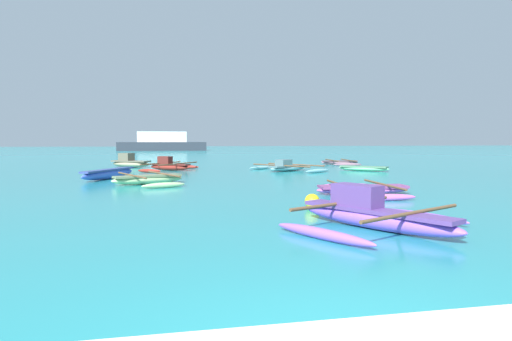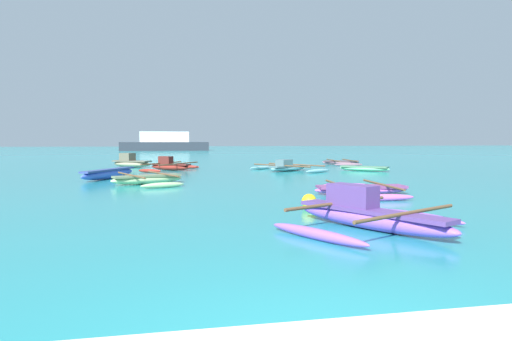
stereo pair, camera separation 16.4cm
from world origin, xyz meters
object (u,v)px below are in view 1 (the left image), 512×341
at_px(moored_boat_4, 287,167).
at_px(moored_boat_5, 364,168).
at_px(moored_boat_1, 109,173).
at_px(distant_ferry, 162,143).
at_px(moored_boat_0, 130,162).
at_px(mooring_buoy_0, 312,201).
at_px(moored_boat_3, 372,215).
at_px(moored_boat_8, 340,162).
at_px(moored_boat_2, 148,179).
at_px(moored_boat_7, 169,166).
at_px(moored_boat_6, 363,189).

bearing_deg(moored_boat_4, moored_boat_5, -45.97).
bearing_deg(moored_boat_1, distant_ferry, 23.16).
height_order(moored_boat_0, mooring_buoy_0, moored_boat_0).
distance_m(moored_boat_3, moored_boat_8, 23.66).
bearing_deg(moored_boat_1, moored_boat_2, -122.23).
bearing_deg(mooring_buoy_0, moored_boat_8, 65.92).
height_order(moored_boat_2, moored_boat_5, moored_boat_2).
height_order(moored_boat_0, distant_ferry, distant_ferry).
bearing_deg(moored_boat_5, moored_boat_4, -149.09).
height_order(moored_boat_0, moored_boat_2, moored_boat_0).
bearing_deg(moored_boat_3, moored_boat_7, 163.99).
height_order(moored_boat_3, distant_ferry, distant_ferry).
relative_size(moored_boat_1, distant_ferry, 0.28).
relative_size(moored_boat_5, moored_boat_7, 0.59).
relative_size(moored_boat_6, distant_ferry, 0.27).
xyz_separation_m(moored_boat_3, moored_boat_6, (2.30, 5.36, -0.12)).
bearing_deg(moored_boat_2, moored_boat_5, 3.47).
height_order(moored_boat_3, moored_boat_4, moored_boat_3).
xyz_separation_m(moored_boat_6, moored_boat_8, (6.06, 16.77, -0.00)).
bearing_deg(moored_boat_0, mooring_buoy_0, -37.21).
bearing_deg(mooring_buoy_0, moored_boat_3, -83.06).
bearing_deg(moored_boat_6, moored_boat_0, 121.61).
bearing_deg(mooring_buoy_0, moored_boat_7, 101.97).
height_order(moored_boat_3, moored_boat_5, moored_boat_3).
relative_size(moored_boat_0, distant_ferry, 0.20).
distance_m(moored_boat_5, moored_boat_7, 11.03).
distance_m(moored_boat_1, moored_boat_7, 5.88).
height_order(moored_boat_7, mooring_buoy_0, moored_boat_7).
relative_size(moored_boat_2, moored_boat_8, 0.94).
height_order(moored_boat_0, moored_boat_3, moored_boat_0).
relative_size(moored_boat_1, moored_boat_5, 1.54).
bearing_deg(moored_boat_3, moored_boat_0, 168.25).
bearing_deg(moored_boat_6, mooring_buoy_0, -129.97).
distance_m(moored_boat_0, distant_ferry, 44.19).
bearing_deg(moored_boat_7, moored_boat_5, 20.56).
relative_size(moored_boat_3, moored_boat_6, 1.07).
bearing_deg(moored_boat_6, distant_ferry, 100.47).
bearing_deg(moored_boat_1, moored_boat_4, -44.20).
xyz_separation_m(moored_boat_2, moored_boat_3, (4.61, -10.18, 0.08)).
height_order(moored_boat_6, moored_boat_7, moored_boat_7).
bearing_deg(moored_boat_3, moored_boat_5, 128.25).
xyz_separation_m(moored_boat_4, moored_boat_7, (-6.49, 1.84, 0.05)).
distance_m(moored_boat_0, moored_boat_8, 14.37).
height_order(moored_boat_2, distant_ferry, distant_ferry).
relative_size(moored_boat_4, moored_boat_7, 1.12).
distance_m(moored_boat_2, distant_ferry, 55.65).
xyz_separation_m(moored_boat_2, distant_ferry, (0.73, 55.64, 1.04)).
xyz_separation_m(moored_boat_1, moored_boat_3, (6.39, -13.05, 0.03)).
bearing_deg(moored_boat_4, moored_boat_6, -126.47).
relative_size(moored_boat_3, moored_boat_4, 0.83).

